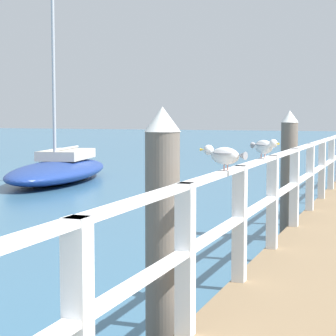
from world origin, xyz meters
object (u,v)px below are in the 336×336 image
object	(u,v)px
dock_piling_near	(162,241)
seagull_background	(264,146)
seagull_foreground	(224,155)
boat_2	(59,169)
dock_piling_far	(289,175)

from	to	relation	value
dock_piling_near	seagull_background	world-z (taller)	dock_piling_near
seagull_background	seagull_foreground	bearing A→B (deg)	41.94
boat_2	dock_piling_far	bearing A→B (deg)	129.94
dock_piling_far	seagull_foreground	xyz separation A→B (m)	(0.37, -5.45, 0.68)
dock_piling_far	boat_2	distance (m)	10.75
dock_piling_near	boat_2	world-z (taller)	boat_2
boat_2	dock_piling_near	bearing A→B (deg)	112.15
dock_piling_near	seagull_foreground	distance (m)	0.92
seagull_background	dock_piling_near	bearing A→B (deg)	31.94
seagull_background	boat_2	size ratio (longest dim) A/B	0.05
dock_piling_far	seagull_foreground	bearing A→B (deg)	-86.09
seagull_foreground	boat_2	bearing A→B (deg)	55.82
dock_piling_far	boat_2	xyz separation A→B (m)	(-8.36, 6.72, -0.71)
dock_piling_near	boat_2	bearing A→B (deg)	123.41
seagull_foreground	boat_2	size ratio (longest dim) A/B	0.06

